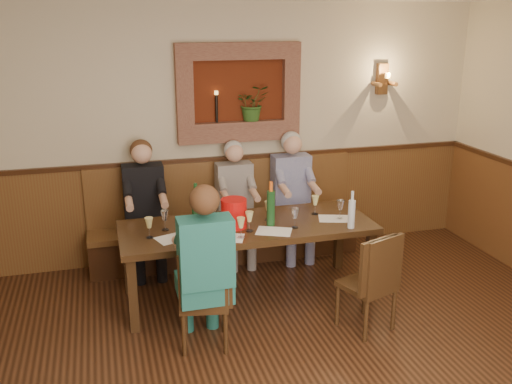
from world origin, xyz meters
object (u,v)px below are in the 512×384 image
at_px(bench, 226,231).
at_px(person_chair_front, 205,281).
at_px(wine_bottle_green_a, 271,207).
at_px(wine_bottle_green_b, 196,209).
at_px(person_bench_left, 146,220).
at_px(chair_near_right, 367,301).
at_px(spittoon_bucket, 234,213).
at_px(chair_near_left, 205,317).
at_px(person_bench_mid, 236,214).
at_px(water_bottle, 352,213).
at_px(person_bench_right, 293,206).
at_px(dining_table, 247,232).

xyz_separation_m(bench, person_chair_front, (-0.56, -1.72, 0.27)).
height_order(wine_bottle_green_a, wine_bottle_green_b, wine_bottle_green_a).
bearing_deg(person_bench_left, chair_near_right, -44.42).
bearing_deg(spittoon_bucket, wine_bottle_green_a, -6.90).
relative_size(chair_near_left, person_bench_mid, 0.65).
bearing_deg(spittoon_bucket, water_bottle, -16.68).
xyz_separation_m(chair_near_left, water_bottle, (1.48, 0.40, 0.64)).
bearing_deg(person_bench_right, chair_near_right, -86.50).
height_order(dining_table, wine_bottle_green_a, wine_bottle_green_a).
relative_size(person_bench_left, water_bottle, 4.00).
distance_m(spittoon_bucket, water_bottle, 1.09).
bearing_deg(chair_near_left, water_bottle, 26.19).
bearing_deg(dining_table, person_bench_right, 48.09).
relative_size(bench, wine_bottle_green_b, 7.12).
height_order(dining_table, wine_bottle_green_b, wine_bottle_green_b).
height_order(person_bench_left, person_chair_front, person_chair_front).
height_order(person_bench_mid, spittoon_bucket, person_bench_mid).
distance_m(chair_near_right, wine_bottle_green_a, 1.22).
xyz_separation_m(person_bench_right, water_bottle, (0.16, -1.18, 0.30)).
height_order(chair_near_right, wine_bottle_green_a, wine_bottle_green_a).
bearing_deg(person_bench_right, person_bench_left, -180.00).
bearing_deg(spittoon_bucket, chair_near_right, -40.13).
distance_m(dining_table, water_bottle, 1.00).
bearing_deg(chair_near_left, bench, 82.39).
bearing_deg(person_bench_left, spittoon_bucket, -49.27).
relative_size(chair_near_left, chair_near_right, 0.98).
xyz_separation_m(bench, wine_bottle_green_b, (-0.47, -0.86, 0.60)).
distance_m(person_bench_right, water_bottle, 1.23).
xyz_separation_m(chair_near_right, wine_bottle_green_b, (-1.33, 0.95, 0.66)).
relative_size(person_bench_mid, person_bench_right, 0.96).
xyz_separation_m(bench, person_bench_mid, (0.09, -0.10, 0.23)).
bearing_deg(person_bench_right, person_bench_mid, 179.82).
height_order(person_chair_front, wine_bottle_green_a, person_chair_front).
xyz_separation_m(wine_bottle_green_a, wine_bottle_green_b, (-0.68, 0.16, -0.00)).
xyz_separation_m(chair_near_left, spittoon_bucket, (0.43, 0.72, 0.63)).
height_order(spittoon_bucket, water_bottle, water_bottle).
bearing_deg(person_bench_mid, water_bottle, -55.42).
relative_size(person_bench_right, wine_bottle_green_b, 3.39).
distance_m(person_bench_mid, water_bottle, 1.48).
xyz_separation_m(person_bench_left, person_bench_right, (1.64, 0.00, -0.00)).
distance_m(chair_near_right, person_bench_right, 1.74).
distance_m(chair_near_right, person_chair_front, 1.46).
distance_m(chair_near_left, wine_bottle_green_b, 1.07).
distance_m(bench, water_bottle, 1.68).
distance_m(dining_table, person_bench_right, 1.13).
height_order(person_bench_right, water_bottle, person_bench_right).
distance_m(dining_table, person_bench_mid, 0.85).
bearing_deg(spittoon_bucket, wine_bottle_green_b, 160.67).
bearing_deg(bench, wine_bottle_green_b, -118.81).
bearing_deg(wine_bottle_green_b, bench, 61.19).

